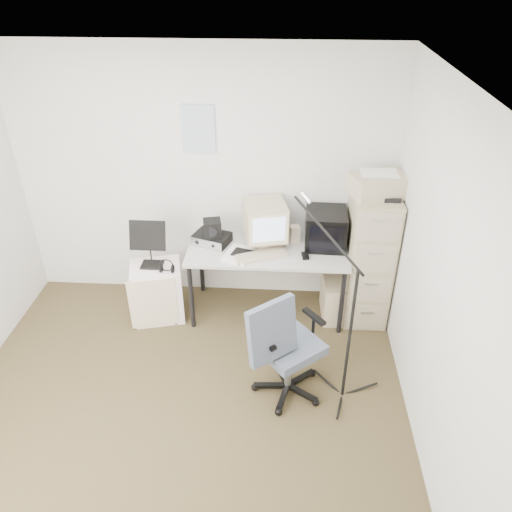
# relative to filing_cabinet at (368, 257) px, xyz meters

# --- Properties ---
(floor) EXTENTS (3.60, 3.60, 0.01)m
(floor) POSITION_rel_filing_cabinet_xyz_m (-1.58, -1.48, -0.66)
(floor) COLOR #3B3320
(floor) RESTS_ON ground
(ceiling) EXTENTS (3.60, 3.60, 0.01)m
(ceiling) POSITION_rel_filing_cabinet_xyz_m (-1.58, -1.48, 1.85)
(ceiling) COLOR white
(ceiling) RESTS_ON ground
(wall_back) EXTENTS (3.60, 0.02, 2.50)m
(wall_back) POSITION_rel_filing_cabinet_xyz_m (-1.58, 0.32, 0.60)
(wall_back) COLOR silver
(wall_back) RESTS_ON ground
(wall_right) EXTENTS (0.02, 3.60, 2.50)m
(wall_right) POSITION_rel_filing_cabinet_xyz_m (0.22, -1.48, 0.60)
(wall_right) COLOR silver
(wall_right) RESTS_ON ground
(wall_calendar) EXTENTS (0.30, 0.02, 0.44)m
(wall_calendar) POSITION_rel_filing_cabinet_xyz_m (-1.60, 0.31, 1.10)
(wall_calendar) COLOR white
(wall_calendar) RESTS_ON wall_back
(filing_cabinet) EXTENTS (0.40, 0.60, 1.30)m
(filing_cabinet) POSITION_rel_filing_cabinet_xyz_m (0.00, 0.00, 0.00)
(filing_cabinet) COLOR #BFB799
(filing_cabinet) RESTS_ON floor
(printer) EXTENTS (0.55, 0.45, 0.18)m
(printer) POSITION_rel_filing_cabinet_xyz_m (0.00, -0.02, 0.74)
(printer) COLOR tan
(printer) RESTS_ON filing_cabinet
(desk) EXTENTS (1.50, 0.70, 0.73)m
(desk) POSITION_rel_filing_cabinet_xyz_m (-0.95, -0.03, -0.29)
(desk) COLOR #BEBEBE
(desk) RESTS_ON floor
(crt_monitor) EXTENTS (0.45, 0.47, 0.42)m
(crt_monitor) POSITION_rel_filing_cabinet_xyz_m (-0.98, 0.07, 0.29)
(crt_monitor) COLOR tan
(crt_monitor) RESTS_ON desk
(crt_tv) EXTENTS (0.39, 0.41, 0.34)m
(crt_tv) POSITION_rel_filing_cabinet_xyz_m (-0.41, 0.07, 0.25)
(crt_tv) COLOR black
(crt_tv) RESTS_ON desk
(desk_speaker) EXTENTS (0.11, 0.11, 0.16)m
(desk_speaker) POSITION_rel_filing_cabinet_xyz_m (-0.70, 0.11, 0.16)
(desk_speaker) COLOR beige
(desk_speaker) RESTS_ON desk
(keyboard) EXTENTS (0.52, 0.35, 0.03)m
(keyboard) POSITION_rel_filing_cabinet_xyz_m (-1.01, -0.19, 0.09)
(keyboard) COLOR tan
(keyboard) RESTS_ON desk
(mouse) EXTENTS (0.07, 0.11, 0.03)m
(mouse) POSITION_rel_filing_cabinet_xyz_m (-0.60, -0.17, 0.10)
(mouse) COLOR black
(mouse) RESTS_ON desk
(radio_receiver) EXTENTS (0.39, 0.33, 0.09)m
(radio_receiver) POSITION_rel_filing_cabinet_xyz_m (-1.49, 0.04, 0.13)
(radio_receiver) COLOR black
(radio_receiver) RESTS_ON desk
(radio_speaker) EXTENTS (0.19, 0.18, 0.16)m
(radio_speaker) POSITION_rel_filing_cabinet_xyz_m (-1.47, 0.01, 0.25)
(radio_speaker) COLOR black
(radio_speaker) RESTS_ON radio_receiver
(papers) EXTENTS (0.32, 0.37, 0.02)m
(papers) POSITION_rel_filing_cabinet_xyz_m (-1.21, -0.18, 0.09)
(papers) COLOR white
(papers) RESTS_ON desk
(pc_tower) EXTENTS (0.21, 0.45, 0.41)m
(pc_tower) POSITION_rel_filing_cabinet_xyz_m (-0.30, -0.06, -0.44)
(pc_tower) COLOR tan
(pc_tower) RESTS_ON floor
(office_chair) EXTENTS (0.82, 0.82, 1.01)m
(office_chair) POSITION_rel_filing_cabinet_xyz_m (-0.73, -1.10, -0.15)
(office_chair) COLOR slate
(office_chair) RESTS_ON floor
(side_cart) EXTENTS (0.54, 0.47, 0.58)m
(side_cart) POSITION_rel_filing_cabinet_xyz_m (-2.01, -0.18, -0.36)
(side_cart) COLOR white
(side_cart) RESTS_ON floor
(music_stand) EXTENTS (0.37, 0.29, 0.49)m
(music_stand) POSITION_rel_filing_cabinet_xyz_m (-2.03, -0.17, 0.17)
(music_stand) COLOR black
(music_stand) RESTS_ON side_cart
(headphones) EXTENTS (0.19, 0.19, 0.03)m
(headphones) POSITION_rel_filing_cabinet_xyz_m (-1.87, -0.26, -0.03)
(headphones) COLOR black
(headphones) RESTS_ON side_cart
(mic_stand) EXTENTS (0.03, 0.03, 1.61)m
(mic_stand) POSITION_rel_filing_cabinet_xyz_m (-0.28, -1.12, 0.15)
(mic_stand) COLOR black
(mic_stand) RESTS_ON floor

